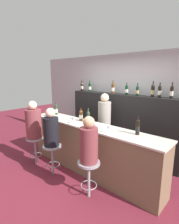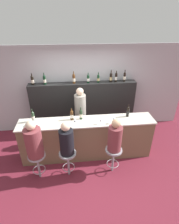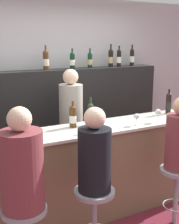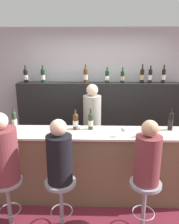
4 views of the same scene
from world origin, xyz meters
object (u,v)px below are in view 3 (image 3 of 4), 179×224
Objects in this scene: bar_stool_right at (177,181)px; wine_glass_2 at (158,112)px; wine_bottle_backbar_2 at (46,60)px; wine_bottle_backbar_6 at (119,58)px; bar_stool_left at (25,223)px; guest_seated_middle at (95,155)px; wine_bottle_counter_3 at (169,103)px; guest_seated_left at (22,167)px; wine_bottle_counter_2 at (91,114)px; wine_bottle_backbar_4 at (90,60)px; bartender at (71,136)px; wine_glass_0 at (90,122)px; wine_bottle_backbar_3 at (72,60)px; wine_bottle_backbar_7 at (132,57)px; wine_glass_1 at (136,117)px; bar_stool_middle at (94,204)px; wine_bottle_backbar_5 at (111,58)px; wine_bottle_counter_1 at (73,116)px.

wine_glass_2 is at bearing 80.49° from bar_stool_right.
wine_bottle_backbar_2 is 1.20m from wine_bottle_backbar_6.
bar_stool_left is 0.82m from guest_seated_middle.
wine_bottle_counter_3 is 0.38× the size of guest_seated_left.
wine_bottle_backbar_4 reaches higher than wine_bottle_counter_2.
wine_bottle_backbar_2 reaches higher than wine_glass_2.
wine_bottle_backbar_4 is 0.44× the size of bar_stool_left.
guest_seated_middle is (-0.92, -1.79, -0.72)m from wine_bottle_backbar_4.
wine_bottle_counter_2 is 0.19× the size of bartender.
wine_bottle_backbar_2 reaches higher than bar_stool_left.
wine_glass_0 is at bearing -118.26° from wine_bottle_backbar_4.
wine_bottle_backbar_4 is at bearing -180.00° from wine_bottle_backbar_6.
wine_bottle_counter_2 is 1.23m from wine_bottle_backbar_3.
wine_bottle_backbar_2 is 1.45m from wine_bottle_backbar_7.
wine_bottle_backbar_3 is at bearing 180.00° from wine_bottle_backbar_7.
wine_bottle_counter_2 is 1.10× the size of wine_bottle_backbar_4.
wine_bottle_backbar_3 is at bearing 96.65° from wine_glass_1.
wine_bottle_backbar_6 is 1.91m from wine_glass_0.
wine_bottle_backbar_2 is 2.35m from bar_stool_left.
bar_stool_left is 1.00× the size of bar_stool_middle.
guest_seated_left is (-1.02, -0.72, -0.17)m from wine_bottle_counter_2.
guest_seated_left is 1.77m from bar_stool_right.
wine_bottle_backbar_5 reaches higher than bar_stool_left.
wine_bottle_backbar_4 is 0.44× the size of bar_stool_middle.
wine_bottle_counter_3 reaches higher than wine_glass_0.
wine_bottle_backbar_3 is (0.51, 1.07, 0.53)m from wine_bottle_counter_1.
bartender is at bearing 154.13° from wine_bottle_counter_3.
wine_bottle_counter_1 reaches higher than wine_glass_1.
wine_bottle_backbar_4 is 1.62m from wine_glass_0.
wine_bottle_backbar_6 reaches higher than wine_glass_0.
wine_glass_2 reaches higher than bar_stool_middle.
bartender is (0.36, 1.28, -0.23)m from guest_seated_middle.
bar_stool_left is at bearing 180.00° from bar_stool_middle.
wine_bottle_counter_1 is 1.96m from wine_bottle_backbar_7.
guest_seated_middle is (-1.28, -1.79, -0.74)m from wine_bottle_backbar_5.
wine_glass_0 is (-1.23, -1.34, -0.56)m from wine_bottle_backbar_6.
wine_bottle_backbar_6 is at bearing 39.36° from wine_bottle_counter_1.
wine_bottle_backbar_2 is 2.13m from guest_seated_left.
wine_bottle_backbar_6 is 2.85m from guest_seated_left.
wine_bottle_counter_2 is at bearing 64.05° from guest_seated_middle.
wine_bottle_backbar_2 is 0.52× the size of bar_stool_left.
wine_bottle_counter_1 reaches higher than wine_glass_2.
bar_stool_left is at bearing -161.65° from wine_bottle_counter_3.
wine_glass_2 is (-0.33, -1.34, -0.56)m from wine_bottle_backbar_6.
wine_bottle_backbar_7 reaches higher than bar_stool_middle.
wine_bottle_counter_3 is 1.12× the size of wine_bottle_backbar_3.
wine_glass_0 reaches higher than bar_stool_middle.
wine_glass_2 reaches higher than bar_stool_left.
bartender reaches higher than guest_seated_middle.
wine_bottle_backbar_7 is at bearing 21.34° from bartender.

